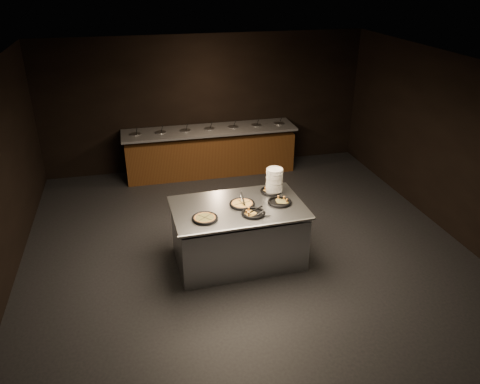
{
  "coord_description": "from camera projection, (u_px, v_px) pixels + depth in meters",
  "views": [
    {
      "loc": [
        -1.59,
        -5.86,
        4.15
      ],
      "look_at": [
        -0.12,
        0.3,
        1.07
      ],
      "focal_mm": 35.0,
      "sensor_mm": 36.0,
      "label": 1
    }
  ],
  "objects": [
    {
      "name": "pan_veggie_slices",
      "position": [
        280.0,
        202.0,
        7.0
      ],
      "size": [
        0.36,
        0.36,
        0.04
      ],
      "rotation": [
        0.0,
        0.0,
        -0.31
      ],
      "color": "black",
      "rests_on": "serving_counter"
    },
    {
      "name": "room",
      "position": [
        253.0,
        176.0,
        6.64
      ],
      "size": [
        7.02,
        8.02,
        2.92
      ],
      "color": "black",
      "rests_on": "ground"
    },
    {
      "name": "plate_stack",
      "position": [
        274.0,
        181.0,
        7.25
      ],
      "size": [
        0.26,
        0.26,
        0.39
      ],
      "primitive_type": "cylinder",
      "color": "white",
      "rests_on": "serving_counter"
    },
    {
      "name": "pan_veggie_whole",
      "position": [
        205.0,
        218.0,
        6.55
      ],
      "size": [
        0.37,
        0.37,
        0.04
      ],
      "rotation": [
        0.0,
        0.0,
        0.68
      ],
      "color": "black",
      "rests_on": "serving_counter"
    },
    {
      "name": "server_right",
      "position": [
        259.0,
        211.0,
        6.61
      ],
      "size": [
        0.33,
        0.1,
        0.15
      ],
      "rotation": [
        0.0,
        0.0,
        -0.11
      ],
      "color": "silver",
      "rests_on": "serving_counter"
    },
    {
      "name": "server_left",
      "position": [
        242.0,
        198.0,
        6.97
      ],
      "size": [
        0.1,
        0.34,
        0.16
      ],
      "rotation": [
        0.0,
        0.0,
        1.57
      ],
      "color": "silver",
      "rests_on": "serving_counter"
    },
    {
      "name": "serving_counter",
      "position": [
        238.0,
        235.0,
        7.12
      ],
      "size": [
        1.99,
        1.31,
        0.94
      ],
      "rotation": [
        0.0,
        0.0,
        0.03
      ],
      "color": "silver",
      "rests_on": "ground"
    },
    {
      "name": "pan_cheese_slices_b",
      "position": [
        253.0,
        213.0,
        6.68
      ],
      "size": [
        0.35,
        0.35,
        0.04
      ],
      "rotation": [
        0.0,
        0.0,
        2.07
      ],
      "color": "black",
      "rests_on": "serving_counter"
    },
    {
      "name": "pan_cheese_slices_a",
      "position": [
        271.0,
        191.0,
        7.34
      ],
      "size": [
        0.34,
        0.34,
        0.04
      ],
      "rotation": [
        0.0,
        0.0,
        0.8
      ],
      "color": "black",
      "rests_on": "serving_counter"
    },
    {
      "name": "pan_cheese_whole",
      "position": [
        242.0,
        204.0,
        6.94
      ],
      "size": [
        0.38,
        0.38,
        0.04
      ],
      "rotation": [
        0.0,
        0.0,
        0.24
      ],
      "color": "black",
      "rests_on": "serving_counter"
    },
    {
      "name": "salad_bar",
      "position": [
        210.0,
        154.0,
        10.19
      ],
      "size": [
        3.7,
        0.83,
        1.18
      ],
      "color": "#583114",
      "rests_on": "ground"
    }
  ]
}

